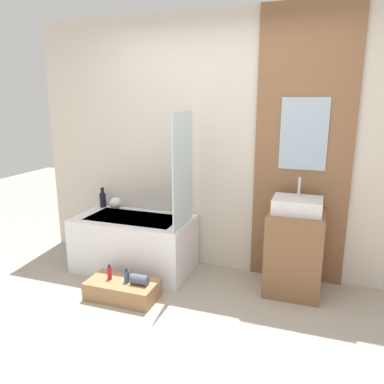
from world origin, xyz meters
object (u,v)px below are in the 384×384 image
bottle_soap_primary (109,273)px  vase_round_light (115,203)px  sink (297,205)px  vase_tall_dark (103,199)px  bathtub (134,243)px  bottle_soap_secondary (127,276)px  wooden_step_bench (123,289)px

bottle_soap_primary → vase_round_light: bearing=116.0°
sink → vase_round_light: sink is taller
vase_tall_dark → bottle_soap_primary: vase_tall_dark is taller
sink → bathtub: bearing=-177.8°
bathtub → vase_tall_dark: vase_tall_dark is taller
bottle_soap_primary → bathtub: bearing=95.5°
bathtub → sink: sink is taller
vase_round_light → bottle_soap_primary: (0.40, -0.81, -0.41)m
vase_round_light → bottle_soap_secondary: 1.08m
wooden_step_bench → bottle_soap_secondary: bottle_soap_secondary is taller
vase_tall_dark → bottle_soap_primary: (0.58, -0.84, -0.43)m
wooden_step_bench → bottle_soap_primary: (-0.13, 0.00, 0.14)m
wooden_step_bench → vase_round_light: size_ratio=4.76×
bottle_soap_secondary → wooden_step_bench: bearing=180.0°
vase_tall_dark → vase_round_light: vase_tall_dark is taller
wooden_step_bench → bottle_soap_primary: bearing=180.0°
wooden_step_bench → vase_round_light: 1.11m
vase_tall_dark → bottle_soap_primary: 1.11m
sink → vase_tall_dark: size_ratio=1.91×
bathtub → vase_round_light: vase_round_light is taller
sink → bottle_soap_primary: (-1.57, -0.66, -0.61)m
vase_tall_dark → vase_round_light: 0.19m
wooden_step_bench → bottle_soap_secondary: size_ratio=5.00×
bottle_soap_primary → bottle_soap_secondary: (0.18, -0.00, -0.01)m
sink → bottle_soap_primary: 1.81m
wooden_step_bench → bottle_soap_secondary: 0.15m
bottle_soap_secondary → bathtub: bearing=111.4°
vase_round_light → bottle_soap_secondary: size_ratio=1.05×
bottle_soap_primary → wooden_step_bench: bearing=0.0°
vase_tall_dark → wooden_step_bench: bearing=-50.1°
bottle_soap_primary → bottle_soap_secondary: bearing=-0.0°
vase_tall_dark → bathtub: bearing=-25.7°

